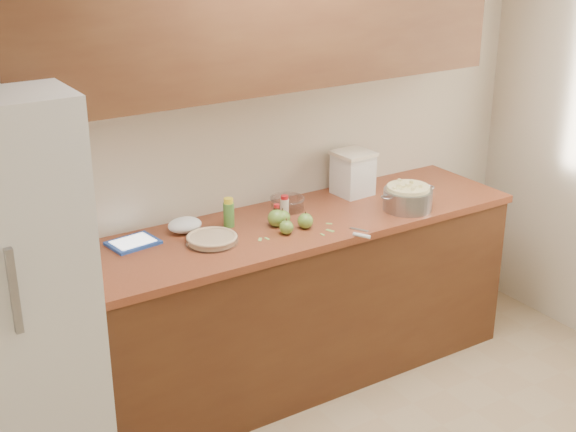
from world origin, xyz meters
TOP-DOWN VIEW (x-y plane):
  - room_shell at (0.00, 0.00)m, footprint 3.60×3.60m
  - counter_run at (0.00, 1.48)m, footprint 2.64×0.68m
  - upper_cabinets at (0.00, 1.63)m, footprint 2.60×0.34m
  - pie at (-0.42, 1.45)m, footprint 0.26×0.26m
  - colander at (0.68, 1.29)m, footprint 0.35×0.26m
  - flour_canister at (0.58, 1.65)m, footprint 0.21×0.21m
  - tablet at (-0.74, 1.64)m, footprint 0.25×0.20m
  - paring_knife at (0.25, 1.13)m, footprint 0.11×0.17m
  - lemon_bottle at (-0.24, 1.59)m, footprint 0.06×0.06m
  - cinnamon_shaker at (0.07, 1.57)m, footprint 0.05×0.05m
  - vanilla_bottle at (-0.01, 1.51)m, footprint 0.04×0.04m
  - mixing_bowl at (0.13, 1.63)m, footprint 0.19×0.19m
  - paper_towel at (-0.46, 1.65)m, footprint 0.22×0.20m
  - apple_left at (-0.04, 1.47)m, footprint 0.09×0.09m
  - apple_center at (-0.00, 1.46)m, footprint 0.08×0.08m
  - apple_front at (-0.05, 1.35)m, footprint 0.07×0.07m
  - apple_extra at (0.07, 1.36)m, footprint 0.08×0.08m
  - peel_a at (-0.17, 1.35)m, footprint 0.02×0.03m
  - peel_b at (-0.20, 1.36)m, footprint 0.04×0.04m
  - peel_c at (0.21, 1.35)m, footprint 0.03×0.03m
  - peel_d at (0.09, 1.25)m, footprint 0.01×0.03m
  - peel_e at (0.16, 1.27)m, footprint 0.03×0.05m
  - peel_f at (0.12, 1.42)m, footprint 0.05×0.02m

SIDE VIEW (x-z plane):
  - counter_run at x=0.00m, z-range 0.00..0.92m
  - peel_a at x=-0.17m, z-range 0.92..0.92m
  - peel_b at x=-0.20m, z-range 0.92..0.92m
  - peel_c at x=0.21m, z-range 0.92..0.92m
  - peel_d at x=0.09m, z-range 0.92..0.92m
  - peel_e at x=0.16m, z-range 0.92..0.92m
  - peel_f at x=0.12m, z-range 0.92..0.92m
  - paring_knife at x=0.25m, z-range 0.92..0.94m
  - tablet at x=-0.74m, z-range 0.92..0.94m
  - pie at x=-0.42m, z-range 0.92..0.96m
  - paper_towel at x=-0.46m, z-range 0.92..0.99m
  - apple_front at x=-0.05m, z-range 0.91..1.00m
  - mixing_bowl at x=0.13m, z-range 0.92..0.99m
  - apple_center at x=0.00m, z-range 0.91..1.00m
  - apple_extra at x=0.07m, z-range 0.91..1.01m
  - apple_left at x=-0.04m, z-range 0.91..1.02m
  - vanilla_bottle at x=-0.01m, z-range 0.92..1.02m
  - cinnamon_shaker at x=0.07m, z-range 0.92..1.03m
  - colander at x=0.68m, z-range 0.92..1.05m
  - lemon_bottle at x=-0.24m, z-range 0.92..1.07m
  - flour_canister at x=0.58m, z-range 0.92..1.17m
  - room_shell at x=0.00m, z-range -0.50..3.10m
  - upper_cabinets at x=0.00m, z-range 1.60..2.30m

